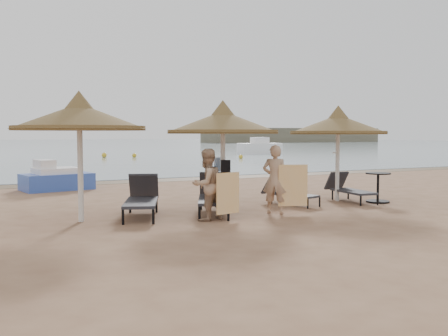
# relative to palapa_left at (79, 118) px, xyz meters

# --- Properties ---
(ground) EXTENTS (160.00, 160.00, 0.00)m
(ground) POSITION_rel_palapa_left_xyz_m (3.11, -0.95, -2.26)
(ground) COLOR #976F53
(ground) RESTS_ON ground
(sea) EXTENTS (200.00, 140.00, 0.03)m
(sea) POSITION_rel_palapa_left_xyz_m (3.11, 79.05, -2.24)
(sea) COLOR gray
(sea) RESTS_ON ground
(wet_sand_strip) EXTENTS (200.00, 1.60, 0.01)m
(wet_sand_strip) POSITION_rel_palapa_left_xyz_m (3.11, 8.45, -2.25)
(wet_sand_strip) COLOR brown
(wet_sand_strip) RESTS_ON ground
(palapa_left) EXTENTS (2.86, 2.86, 2.83)m
(palapa_left) POSITION_rel_palapa_left_xyz_m (0.00, 0.00, 0.00)
(palapa_left) COLOR silver
(palapa_left) RESTS_ON ground
(palapa_center) EXTENTS (2.75, 2.75, 2.73)m
(palapa_center) POSITION_rel_palapa_left_xyz_m (3.42, 0.03, -0.08)
(palapa_center) COLOR silver
(palapa_center) RESTS_ON ground
(palapa_right) EXTENTS (2.73, 2.73, 2.71)m
(palapa_right) POSITION_rel_palapa_left_xyz_m (7.16, 0.30, -0.10)
(palapa_right) COLOR silver
(palapa_right) RESTS_ON ground
(lounger_far_left) EXTENTS (1.38, 2.21, 0.94)m
(lounger_far_left) POSITION_rel_palapa_left_xyz_m (1.42, 0.21, -1.83)
(lounger_far_left) COLOR black
(lounger_far_left) RESTS_ON ground
(lounger_near_left) EXTENTS (1.50, 2.21, 0.95)m
(lounger_near_left) POSITION_rel_palapa_left_xyz_m (3.11, -0.12, -1.83)
(lounger_near_left) COLOR black
(lounger_near_left) RESTS_ON ground
(lounger_near_right) EXTENTS (0.99, 1.73, 0.74)m
(lounger_near_right) POSITION_rel_palapa_left_xyz_m (5.51, 0.32, -1.92)
(lounger_near_right) COLOR black
(lounger_near_right) RESTS_ON ground
(lounger_far_right) EXTENTS (0.75, 1.84, 0.80)m
(lounger_far_right) POSITION_rel_palapa_left_xyz_m (7.41, 0.11, -1.90)
(lounger_far_right) COLOR black
(lounger_far_right) RESTS_ON ground
(side_table) EXTENTS (0.68, 0.68, 0.83)m
(side_table) POSITION_rel_palapa_left_xyz_m (7.98, -0.46, -1.87)
(side_table) COLOR black
(side_table) RESTS_ON ground
(person_left) EXTENTS (0.98, 0.79, 1.84)m
(person_left) POSITION_rel_palapa_left_xyz_m (2.53, -1.02, -1.34)
(person_left) COLOR tan
(person_left) RESTS_ON ground
(person_right) EXTENTS (1.04, 1.01, 1.91)m
(person_right) POSITION_rel_palapa_left_xyz_m (4.38, -0.86, -1.30)
(person_right) COLOR tan
(person_right) RESTS_ON ground
(towel_left) EXTENTS (0.63, 0.17, 0.90)m
(towel_left) POSITION_rel_palapa_left_xyz_m (2.88, -1.37, -1.63)
(towel_left) COLOR orange
(towel_left) RESTS_ON ground
(towel_right) EXTENTS (0.68, 0.24, 0.99)m
(towel_right) POSITION_rel_palapa_left_xyz_m (4.73, -1.11, -1.57)
(towel_right) COLOR orange
(towel_right) RESTS_ON ground
(bag_patterned) EXTENTS (0.28, 0.11, 0.35)m
(bag_patterned) POSITION_rel_palapa_left_xyz_m (3.42, 0.21, -1.11)
(bag_patterned) COLOR white
(bag_patterned) RESTS_ON ground
(bag_dark) EXTENTS (0.24, 0.15, 0.33)m
(bag_dark) POSITION_rel_palapa_left_xyz_m (3.42, -0.13, -1.15)
(bag_dark) COLOR black
(bag_dark) RESTS_ON ground
(pedal_boat) EXTENTS (2.44, 1.74, 1.04)m
(pedal_boat) POSITION_rel_palapa_left_xyz_m (0.31, 6.65, -1.87)
(pedal_boat) COLOR blue
(pedal_boat) RESTS_ON ground
(buoy_mid) EXTENTS (0.40, 0.40, 0.40)m
(buoy_mid) POSITION_rel_palapa_left_xyz_m (6.64, 28.33, -2.06)
(buoy_mid) COLOR gold
(buoy_mid) RESTS_ON ground
(buoy_right) EXTENTS (0.32, 0.32, 0.32)m
(buoy_right) POSITION_rel_palapa_left_xyz_m (15.45, 22.00, -2.09)
(buoy_right) COLOR gold
(buoy_right) RESTS_ON ground
(buoy_extra) EXTENTS (0.35, 0.35, 0.35)m
(buoy_extra) POSITION_rel_palapa_left_xyz_m (8.81, 27.42, -2.08)
(buoy_extra) COLOR gold
(buoy_extra) RESTS_ON ground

